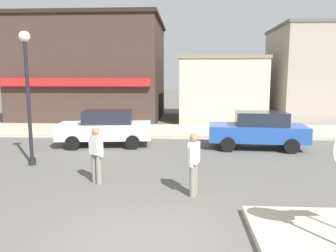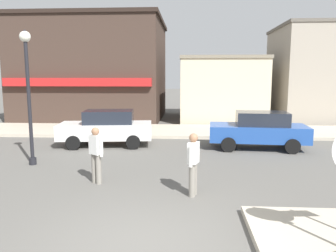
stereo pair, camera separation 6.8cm
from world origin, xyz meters
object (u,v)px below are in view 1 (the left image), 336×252
object	(u,v)px
parked_car_nearest	(106,127)
lamp_post	(27,78)
pedestrian_crossing_far	(96,154)
parked_car_second	(258,129)
pedestrian_crossing_near	(194,162)

from	to	relation	value
parked_car_nearest	lamp_post	bearing A→B (deg)	-118.10
parked_car_nearest	pedestrian_crossing_far	xyz separation A→B (m)	(0.99, -5.16, 0.06)
lamp_post	parked_car_second	distance (m)	9.14
parked_car_second	pedestrian_crossing_far	size ratio (longest dim) A/B	2.56
pedestrian_crossing_near	pedestrian_crossing_far	size ratio (longest dim) A/B	1.00
parked_car_second	pedestrian_crossing_far	distance (m)	7.44
parked_car_nearest	parked_car_second	world-z (taller)	same
lamp_post	parked_car_nearest	bearing A→B (deg)	61.90
parked_car_second	pedestrian_crossing_near	xyz separation A→B (m)	(-2.83, -5.77, 0.06)
parked_car_second	pedestrian_crossing_near	world-z (taller)	pedestrian_crossing_near
parked_car_nearest	pedestrian_crossing_near	distance (m)	7.04
pedestrian_crossing_near	parked_car_nearest	bearing A→B (deg)	121.85
pedestrian_crossing_near	pedestrian_crossing_far	bearing A→B (deg)	163.24
parked_car_second	parked_car_nearest	bearing A→B (deg)	178.14
parked_car_nearest	parked_car_second	size ratio (longest dim) A/B	1.01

